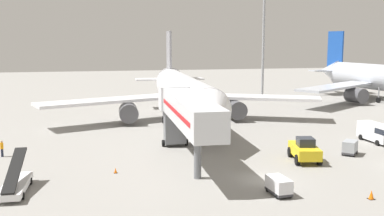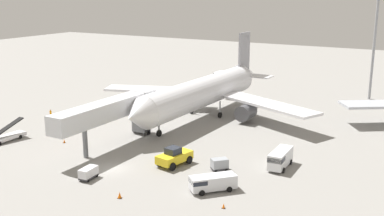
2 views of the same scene
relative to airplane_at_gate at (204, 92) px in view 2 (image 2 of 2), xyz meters
The scene contains 14 objects.
ground_plane 29.97m from the airplane_at_gate, 86.21° to the right, with size 300.00×300.00×0.00m, color gray.
airplane_at_gate is the anchor object (origin of this frame).
jet_bridge 22.16m from the airplane_at_gate, 100.58° to the right, with size 3.58×20.98×7.25m.
pushback_tug 25.85m from the airplane_at_gate, 70.95° to the right, with size 3.51×5.53×2.57m.
belt_loader_truck 34.94m from the airplane_at_gate, 125.37° to the right, with size 2.12×6.57×3.14m.
service_van_near_left 28.02m from the airplane_at_gate, 40.49° to the right, with size 2.27×5.55×2.36m.
service_van_rear_right 33.80m from the airplane_at_gate, 60.35° to the right, with size 5.19×5.33×1.89m.
baggage_cart_outer_left 27.37m from the airplane_at_gate, 57.56° to the right, with size 2.42×2.47×1.59m.
baggage_cart_far_center 33.86m from the airplane_at_gate, 87.51° to the right, with size 1.53×2.67×1.47m.
ground_crew_worker_foreground 28.43m from the airplane_at_gate, 146.52° to the right, with size 0.46×0.46×1.84m.
safety_cone_alpha 27.43m from the airplane_at_gate, 115.29° to the right, with size 0.34×0.34×0.53m.
safety_cone_bravo 38.50m from the airplane_at_gate, 58.70° to the right, with size 0.36×0.36×0.56m.
safety_cone_charlie 37.42m from the airplane_at_gate, 76.95° to the right, with size 0.50×0.50×0.76m.
apron_light_mast 41.64m from the airplane_at_gate, 51.17° to the left, with size 2.40×2.40×28.22m.
Camera 2 is at (38.22, -46.06, 23.28)m, focal length 44.28 mm.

